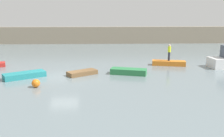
# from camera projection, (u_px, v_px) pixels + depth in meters

# --- Properties ---
(ground_plane) EXTENTS (120.00, 120.00, 0.00)m
(ground_plane) POSITION_uv_depth(u_px,v_px,m) (63.00, 77.00, 22.36)
(ground_plane) COLOR slate
(embankment_wall) EXTENTS (80.00, 1.20, 2.94)m
(embankment_wall) POSITION_uv_depth(u_px,v_px,m) (83.00, 35.00, 44.85)
(embankment_wall) COLOR gray
(embankment_wall) RESTS_ON ground_plane
(rowboat_teal) EXTENTS (3.62, 2.89, 0.47)m
(rowboat_teal) POSITION_uv_depth(u_px,v_px,m) (25.00, 75.00, 21.94)
(rowboat_teal) COLOR teal
(rowboat_teal) RESTS_ON ground_plane
(rowboat_brown) EXTENTS (2.85, 2.39, 0.39)m
(rowboat_brown) POSITION_uv_depth(u_px,v_px,m) (82.00, 73.00, 22.93)
(rowboat_brown) COLOR brown
(rowboat_brown) RESTS_ON ground_plane
(rowboat_green) EXTENTS (3.42, 1.96, 0.52)m
(rowboat_green) POSITION_uv_depth(u_px,v_px,m) (129.00, 71.00, 23.15)
(rowboat_green) COLOR #2D7F47
(rowboat_green) RESTS_ON ground_plane
(rowboat_orange) EXTENTS (3.59, 1.68, 0.51)m
(rowboat_orange) POSITION_uv_depth(u_px,v_px,m) (169.00, 63.00, 26.95)
(rowboat_orange) COLOR orange
(rowboat_orange) RESTS_ON ground_plane
(person_hiviz_shirt) EXTENTS (0.32, 0.32, 1.74)m
(person_hiviz_shirt) POSITION_uv_depth(u_px,v_px,m) (169.00, 52.00, 26.68)
(person_hiviz_shirt) COLOR #232838
(person_hiviz_shirt) RESTS_ON rowboat_orange
(mooring_buoy) EXTENTS (0.63, 0.63, 0.63)m
(mooring_buoy) POSITION_uv_depth(u_px,v_px,m) (36.00, 83.00, 19.17)
(mooring_buoy) COLOR orange
(mooring_buoy) RESTS_ON ground_plane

